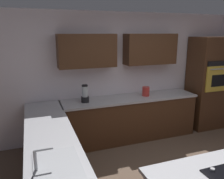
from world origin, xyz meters
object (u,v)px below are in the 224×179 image
Objects in this scene: wall_oven at (207,83)px; kettle at (146,91)px; blender at (85,95)px; sink_unit at (57,166)px.

kettle is at bearing -0.17° from wall_oven.
wall_oven reaches higher than blender.
blender is 1.30m from kettle.
wall_oven is at bearing -151.07° from sink_unit.
wall_oven reaches higher than sink_unit.
sink_unit is 2.19m from blender.
kettle is (-1.30, 0.00, -0.05)m from blender.
wall_oven is 2.90m from blender.
sink_unit is 2.91m from kettle.
wall_oven reaches higher than kettle.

